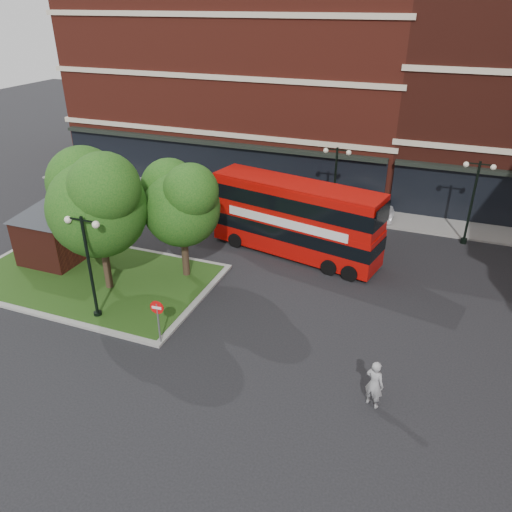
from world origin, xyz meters
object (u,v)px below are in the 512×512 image
at_px(bus, 295,214).
at_px(car_silver, 224,191).
at_px(car_white, 359,208).
at_px(woman, 374,384).

xyz_separation_m(bus, car_silver, (-7.17, 6.27, -1.70)).
bearing_deg(car_white, woman, -167.56).
bearing_deg(car_silver, bus, -125.30).
height_order(bus, car_white, bus).
distance_m(woman, car_white, 17.26).
bearing_deg(woman, car_white, -54.66).
xyz_separation_m(woman, car_silver, (-13.32, 16.68, -0.22)).
height_order(car_silver, car_white, car_white).
bearing_deg(car_white, car_silver, 91.05).
distance_m(car_silver, car_white, 9.62).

